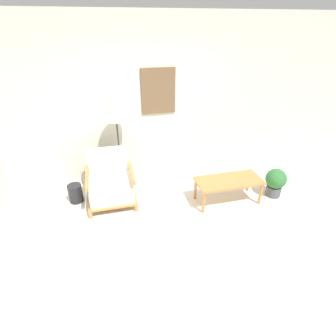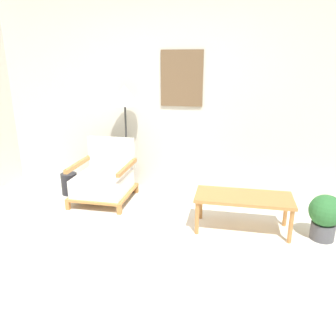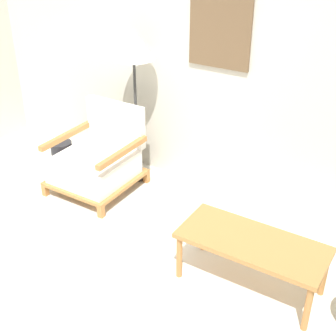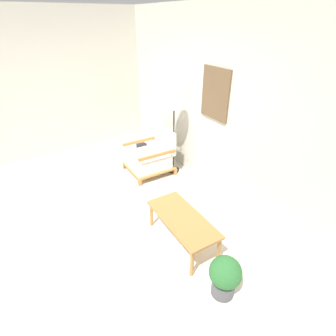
{
  "view_description": "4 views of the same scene",
  "coord_description": "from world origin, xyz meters",
  "views": [
    {
      "loc": [
        -0.72,
        -2.19,
        2.52
      ],
      "look_at": [
        0.14,
        1.24,
        0.55
      ],
      "focal_mm": 28.0,
      "sensor_mm": 36.0,
      "label": 1
    },
    {
      "loc": [
        0.88,
        -2.4,
        1.74
      ],
      "look_at": [
        0.14,
        1.24,
        0.55
      ],
      "focal_mm": 35.0,
      "sensor_mm": 36.0,
      "label": 2
    },
    {
      "loc": [
        1.89,
        -1.55,
        2.4
      ],
      "look_at": [
        0.14,
        1.24,
        0.55
      ],
      "focal_mm": 50.0,
      "sensor_mm": 36.0,
      "label": 3
    },
    {
      "loc": [
        3.02,
        -0.48,
        2.5
      ],
      "look_at": [
        0.14,
        1.24,
        0.55
      ],
      "focal_mm": 28.0,
      "sensor_mm": 36.0,
      "label": 4
    }
  ],
  "objects": [
    {
      "name": "wall_back",
      "position": [
        0.0,
        2.05,
        1.35
      ],
      "size": [
        8.0,
        0.09,
        2.7
      ],
      "color": "beige",
      "rests_on": "ground_plane"
    },
    {
      "name": "floor_lamp",
      "position": [
        -0.55,
        1.77,
        1.29
      ],
      "size": [
        0.4,
        0.4,
        1.47
      ],
      "color": "#2D2D2D",
      "rests_on": "ground_plane"
    },
    {
      "name": "armchair",
      "position": [
        -0.75,
        1.41,
        0.29
      ],
      "size": [
        0.73,
        0.76,
        0.78
      ],
      "color": "#B2753D",
      "rests_on": "ground_plane"
    },
    {
      "name": "potted_plant",
      "position": [
        1.84,
        0.88,
        0.27
      ],
      "size": [
        0.33,
        0.33,
        0.48
      ],
      "color": "#4C4C51",
      "rests_on": "ground_plane"
    },
    {
      "name": "vase",
      "position": [
        -1.31,
        1.5,
        0.15
      ],
      "size": [
        0.22,
        0.22,
        0.3
      ],
      "primitive_type": "cylinder",
      "color": "black",
      "rests_on": "ground_plane"
    },
    {
      "name": "ground_plane",
      "position": [
        0.0,
        0.0,
        0.0
      ],
      "size": [
        14.0,
        14.0,
        0.0
      ],
      "primitive_type": "plane",
      "color": "silver"
    },
    {
      "name": "coffee_table",
      "position": [
        1.03,
        0.92,
        0.35
      ],
      "size": [
        1.02,
        0.45,
        0.4
      ],
      "color": "#B2753D",
      "rests_on": "ground_plane"
    }
  ]
}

